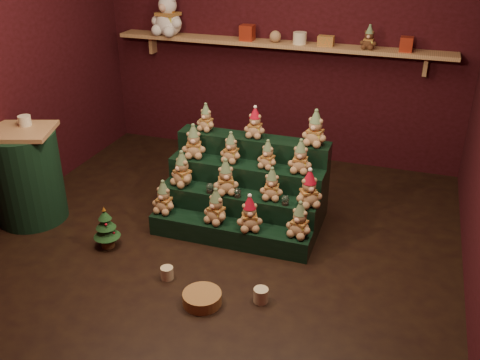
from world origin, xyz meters
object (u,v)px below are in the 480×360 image
(snow_globe_b, at_px, (237,193))
(white_bear, at_px, (168,10))
(side_table, at_px, (27,176))
(riser_tier_front, at_px, (229,233))
(mini_christmas_tree, at_px, (106,228))
(mug_left, at_px, (167,273))
(brown_bear, at_px, (369,37))
(snow_globe_c, at_px, (285,200))
(mug_right, at_px, (261,295))
(wicker_basket, at_px, (202,298))
(snow_globe_a, at_px, (210,188))

(snow_globe_b, height_order, white_bear, white_bear)
(snow_globe_b, distance_m, side_table, 1.90)
(riser_tier_front, height_order, mini_christmas_tree, mini_christmas_tree)
(mini_christmas_tree, bearing_deg, mug_left, -20.06)
(snow_globe_b, relative_size, mini_christmas_tree, 0.21)
(side_table, relative_size, brown_bear, 3.83)
(snow_globe_c, distance_m, brown_bear, 1.99)
(riser_tier_front, distance_m, mug_right, 0.82)
(brown_bear, bearing_deg, side_table, -137.50)
(mini_christmas_tree, bearing_deg, white_bear, 100.39)
(mug_right, relative_size, white_bear, 0.20)
(riser_tier_front, bearing_deg, mug_left, -113.85)
(snow_globe_b, distance_m, wicker_basket, 1.04)
(snow_globe_a, xyz_separation_m, white_bear, (-1.12, 1.66, 1.19))
(riser_tier_front, bearing_deg, snow_globe_c, 20.09)
(snow_globe_a, height_order, mini_christmas_tree, snow_globe_a)
(snow_globe_a, height_order, snow_globe_b, snow_globe_a)
(snow_globe_a, relative_size, snow_globe_b, 1.11)
(riser_tier_front, xyz_separation_m, wicker_basket, (0.09, -0.82, -0.05))
(mug_left, xyz_separation_m, white_bear, (-1.07, 2.45, 1.54))
(riser_tier_front, distance_m, snow_globe_b, 0.35)
(riser_tier_front, distance_m, side_table, 1.89)
(snow_globe_b, xyz_separation_m, wicker_basket, (0.07, -0.98, -0.36))
(mug_right, xyz_separation_m, white_bear, (-1.83, 2.48, 1.54))
(side_table, distance_m, mug_left, 1.67)
(snow_globe_b, xyz_separation_m, mug_right, (0.46, -0.82, -0.35))
(snow_globe_a, bearing_deg, riser_tier_front, -34.74)
(wicker_basket, bearing_deg, snow_globe_a, 108.01)
(snow_globe_c, bearing_deg, mug_right, -86.97)
(brown_bear, bearing_deg, snow_globe_a, -116.79)
(mug_left, height_order, white_bear, white_bear)
(snow_globe_c, distance_m, mug_right, 0.89)
(snow_globe_b, bearing_deg, mug_right, -60.65)
(mini_christmas_tree, height_order, mug_left, mini_christmas_tree)
(snow_globe_b, bearing_deg, mini_christmas_tree, -150.35)
(snow_globe_b, bearing_deg, side_table, -169.45)
(riser_tier_front, xyz_separation_m, snow_globe_b, (0.02, 0.16, 0.31))
(riser_tier_front, distance_m, mug_left, 0.69)
(side_table, relative_size, wicker_basket, 3.09)
(snow_globe_b, height_order, wicker_basket, snow_globe_b)
(riser_tier_front, relative_size, brown_bear, 6.16)
(snow_globe_b, xyz_separation_m, snow_globe_c, (0.42, 0.00, 0.00))
(snow_globe_a, bearing_deg, mug_right, -49.13)
(mug_right, bearing_deg, wicker_basket, -158.26)
(mug_right, relative_size, brown_bear, 0.48)
(snow_globe_b, distance_m, brown_bear, 2.11)
(snow_globe_a, height_order, mug_left, snow_globe_a)
(mug_left, distance_m, brown_bear, 3.02)
(snow_globe_a, relative_size, mug_left, 0.90)
(snow_globe_a, bearing_deg, mug_left, -93.53)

